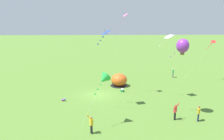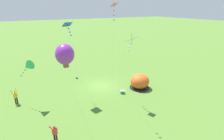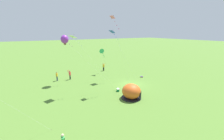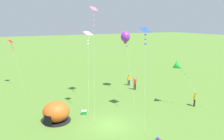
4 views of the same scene
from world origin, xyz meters
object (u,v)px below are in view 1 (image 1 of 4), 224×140
person_strolling (175,111)px  person_watching_sky (199,113)px  person_flying_kite (91,124)px  kite_purple (183,46)px  cooler_box (122,90)px  kite_pink (124,20)px  toddler_crawling (64,100)px  kite_green (104,79)px  kite_white (167,38)px  popup_tent (119,80)px  kite_blue (105,35)px  kite_red (212,44)px  person_with_toddler (173,73)px

person_strolling → person_watching_sky: bearing=79.6°
person_flying_kite → kite_purple: kite_purple is taller
cooler_box → kite_pink: kite_pink is taller
toddler_crawling → kite_green: 10.00m
toddler_crawling → kite_green: (7.05, 5.36, 4.65)m
kite_green → person_strolling: bearing=96.4°
kite_white → kite_purple: size_ratio=1.03×
person_watching_sky → kite_white: bearing=-167.7°
toddler_crawling → person_watching_sky: (6.63, 15.36, 0.79)m
popup_tent → kite_blue: 12.21m
person_strolling → kite_purple: 7.00m
person_watching_sky → kite_white: size_ratio=0.19×
kite_red → kite_pink: 17.93m
person_strolling → kite_purple: kite_purple is taller
popup_tent → kite_blue: (9.02, -2.37, 7.87)m
popup_tent → person_flying_kite: popup_tent is taller
cooler_box → person_flying_kite: 13.17m
person_strolling → kite_blue: kite_blue is taller
popup_tent → kite_purple: 14.78m
kite_red → kite_purple: (14.32, -10.32, 1.18)m
person_with_toddler → kite_pink: 17.17m
cooler_box → popup_tent: bearing=-175.1°
kite_blue → kite_purple: (2.67, 8.28, -1.03)m
cooler_box → kite_green: 12.00m
person_flying_kite → kite_pink: (-11.21, 3.93, 9.65)m
kite_red → kite_pink: (7.04, -16.00, 3.99)m
cooler_box → toddler_crawling: 8.92m
person_strolling → kite_red: kite_red is taller
kite_purple → person_flying_kite: bearing=-67.8°
person_with_toddler → kite_blue: kite_blue is taller
kite_white → person_watching_sky: bearing=12.3°
person_with_toddler → kite_white: bearing=-22.9°
kite_white → cooler_box: bearing=-117.3°
person_flying_kite → person_strolling: same height
toddler_crawling → kite_white: bearing=93.2°
cooler_box → person_watching_sky: bearing=35.1°
toddler_crawling → kite_red: bearing=111.3°
popup_tent → person_flying_kite: 16.05m
person_watching_sky → cooler_box: bearing=-144.9°
person_strolling → person_with_toddler: size_ratio=1.10×
toddler_crawling → person_watching_sky: person_watching_sky is taller
kite_red → kite_white: bearing=-50.2°
person_flying_kite → kite_white: bearing=135.1°
kite_green → kite_blue: bearing=178.4°
popup_tent → kite_red: (-2.63, 16.23, 5.67)m
person_strolling → kite_red: size_ratio=0.26×
toddler_crawling → kite_purple: bearing=70.3°
cooler_box → kite_purple: bearing=33.3°
person_flying_kite → kite_pink: size_ratio=0.16×
kite_blue → kite_purple: size_ratio=1.11×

